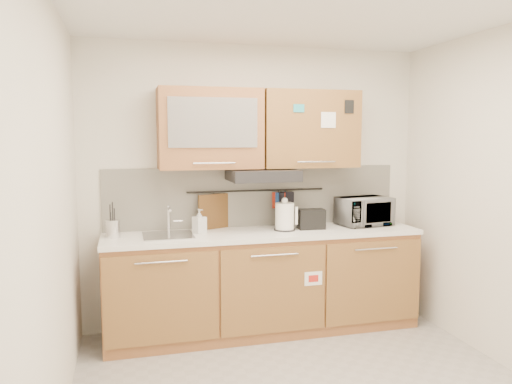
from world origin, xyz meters
TOP-DOWN VIEW (x-y plane):
  - ceiling at (0.00, 0.00)m, footprint 3.20×3.20m
  - wall_back at (0.00, 1.50)m, footprint 3.20×0.00m
  - wall_left at (-1.60, 0.00)m, footprint 0.00×3.00m
  - base_cabinet at (0.00, 1.19)m, footprint 2.80×0.64m
  - countertop at (0.00, 1.19)m, footprint 2.82×0.62m
  - backsplash at (0.00, 1.49)m, footprint 2.80×0.02m
  - upper_cabinets at (-0.00, 1.32)m, footprint 1.82×0.37m
  - range_hood at (0.00, 1.25)m, footprint 0.60×0.46m
  - sink at (-0.85, 1.21)m, footprint 0.42×0.40m
  - utensil_rail at (0.00, 1.45)m, footprint 1.30×0.02m
  - utensil_crock at (-1.30, 1.25)m, footprint 0.13×0.13m
  - kettle at (0.19, 1.20)m, footprint 0.22×0.21m
  - toaster at (0.45, 1.20)m, footprint 0.25×0.16m
  - microwave at (1.01, 1.26)m, footprint 0.53×0.39m
  - soap_bottle at (-0.57, 1.27)m, footprint 0.13×0.13m
  - cutting_board at (-0.41, 1.44)m, footprint 0.31×0.14m
  - oven_mitt at (0.24, 1.44)m, footprint 0.13×0.08m
  - dark_pouch at (0.28, 1.44)m, footprint 0.16×0.07m
  - pot_holder at (0.21, 1.44)m, footprint 0.12×0.06m

SIDE VIEW (x-z plane):
  - base_cabinet at x=0.00m, z-range -0.03..0.85m
  - countertop at x=0.00m, z-range 0.88..0.92m
  - sink at x=-0.85m, z-range 0.79..1.05m
  - utensil_crock at x=-1.30m, z-range 0.85..1.15m
  - toaster at x=0.45m, z-range 0.92..1.10m
  - soap_bottle at x=-0.57m, z-range 0.92..1.13m
  - kettle at x=0.19m, z-range 0.89..1.19m
  - cutting_board at x=-0.41m, z-range 0.84..1.24m
  - microwave at x=1.01m, z-range 0.92..1.19m
  - dark_pouch at x=0.28m, z-range 0.99..1.24m
  - oven_mitt at x=0.24m, z-range 1.03..1.24m
  - pot_holder at x=0.21m, z-range 1.09..1.24m
  - backsplash at x=0.00m, z-range 0.92..1.48m
  - utensil_rail at x=0.00m, z-range 1.25..1.27m
  - wall_left at x=-1.60m, z-range -0.20..2.80m
  - wall_back at x=0.00m, z-range -0.30..2.90m
  - range_hood at x=0.00m, z-range 1.37..1.47m
  - upper_cabinets at x=0.00m, z-range 1.48..2.18m
  - ceiling at x=0.00m, z-range 2.60..2.60m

